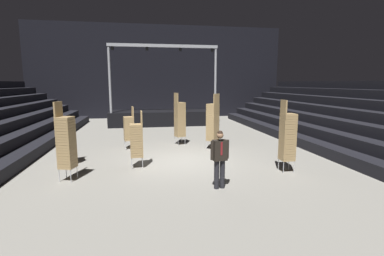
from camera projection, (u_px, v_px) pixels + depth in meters
name	position (u px, v px, depth m)	size (l,w,h in m)	color
ground_plane	(183.00, 163.00, 11.26)	(22.00, 30.00, 0.10)	gray
arena_end_wall	(159.00, 72.00, 25.23)	(22.00, 0.30, 8.00)	black
bleacher_bank_right	(358.00, 115.00, 13.39)	(5.25, 24.00, 3.15)	black
stage_riser	(164.00, 116.00, 21.13)	(7.75, 2.59, 5.62)	black
man_with_tie	(220.00, 156.00, 8.23)	(0.57, 0.29, 1.70)	black
chair_stack_front_left	(69.00, 142.00, 10.78)	(0.58, 0.58, 1.71)	#B2B5BA
chair_stack_front_right	(180.00, 119.00, 14.18)	(0.56, 0.56, 2.56)	#B2B5BA
chair_stack_mid_left	(129.00, 128.00, 13.28)	(0.51, 0.51, 1.96)	#B2B5BA
chair_stack_mid_right	(213.00, 122.00, 13.15)	(0.62, 0.62, 2.56)	#B2B5BA
chair_stack_mid_centre	(137.00, 140.00, 10.29)	(0.46, 0.46, 2.05)	#B2B5BA
chair_stack_rear_left	(66.00, 142.00, 8.89)	(0.55, 0.55, 2.48)	#B2B5BA
chair_stack_rear_right	(288.00, 136.00, 9.80)	(0.45, 0.45, 2.48)	#B2B5BA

